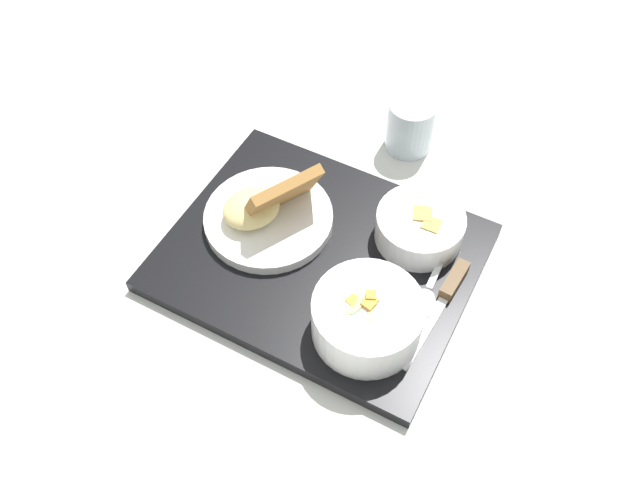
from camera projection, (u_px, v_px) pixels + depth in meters
name	position (u px, v px, depth m)	size (l,w,h in m)	color
ground_plane	(320.00, 261.00, 0.94)	(4.00, 4.00, 0.00)	silver
serving_tray	(320.00, 257.00, 0.93)	(0.43, 0.35, 0.02)	black
bowl_salad	(367.00, 317.00, 0.83)	(0.14, 0.14, 0.07)	white
bowl_soup	(420.00, 226.00, 0.92)	(0.12, 0.12, 0.05)	white
plate_main	(267.00, 212.00, 0.94)	(0.18, 0.18, 0.10)	white
knife	(449.00, 290.00, 0.88)	(0.04, 0.18, 0.02)	silver
spoon	(428.00, 291.00, 0.89)	(0.03, 0.14, 0.01)	silver
glass_water	(410.00, 127.00, 1.05)	(0.07, 0.07, 0.09)	silver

